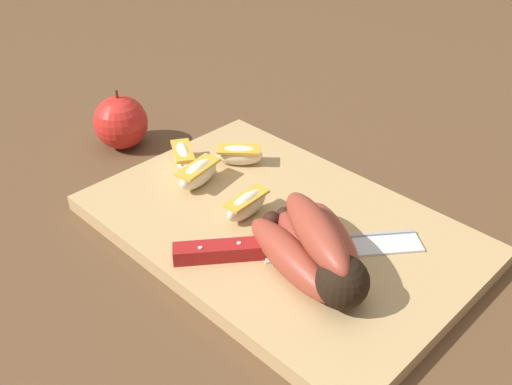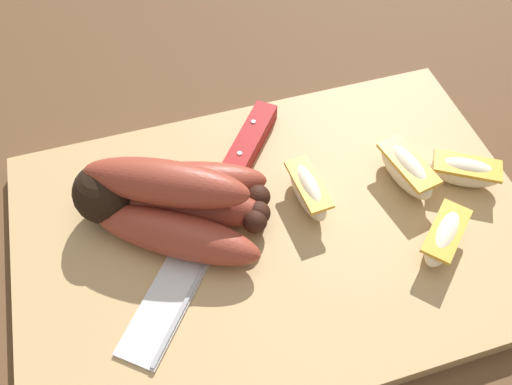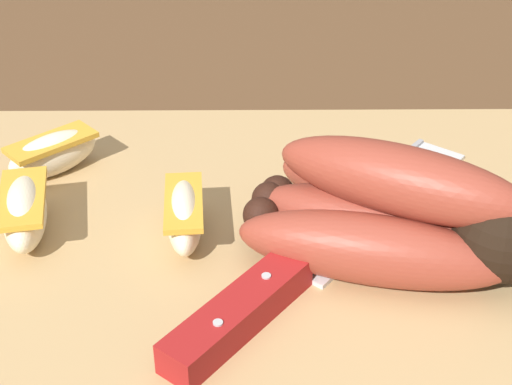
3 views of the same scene
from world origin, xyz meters
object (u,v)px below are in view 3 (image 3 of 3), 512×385
chefs_knife (294,269)px  apple_wedge_extra (53,153)px  apple_wedge_middle (25,211)px  apple_wedge_near (184,215)px  banana_bunch (399,217)px

chefs_knife → apple_wedge_extra: size_ratio=3.71×
apple_wedge_middle → chefs_knife: bearing=-15.0°
apple_wedge_near → apple_wedge_middle: bearing=177.4°
apple_wedge_near → apple_wedge_extra: apple_wedge_near is taller
apple_wedge_middle → apple_wedge_extra: size_ratio=1.13×
banana_bunch → apple_wedge_near: 0.12m
banana_bunch → apple_wedge_near: (-0.12, 0.02, -0.01)m
chefs_knife → apple_wedge_near: size_ratio=3.55×
chefs_knife → apple_wedge_near: 0.07m
banana_bunch → chefs_knife: banana_bunch is taller
banana_bunch → chefs_knife: 0.07m
banana_bunch → apple_wedge_extra: size_ratio=2.69×
chefs_knife → apple_wedge_middle: apple_wedge_middle is taller
apple_wedge_near → apple_wedge_middle: same height
banana_bunch → apple_wedge_extra: 0.24m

